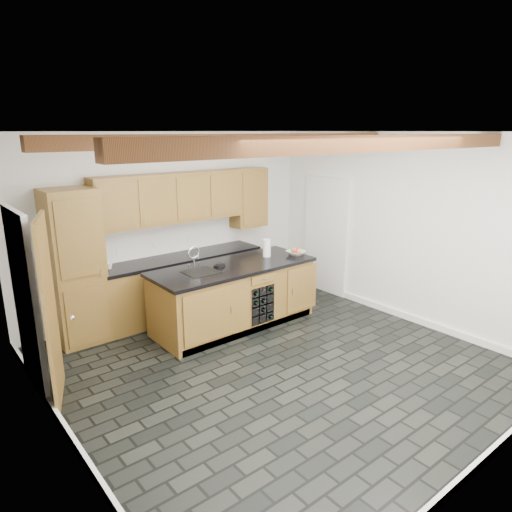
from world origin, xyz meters
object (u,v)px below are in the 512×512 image
(island, at_px, (235,295))
(fruit_bowl, at_px, (296,253))
(kitchen_scale, at_px, (219,265))
(paper_towel, at_px, (267,248))

(island, distance_m, fruit_bowl, 1.20)
(island, relative_size, kitchen_scale, 13.60)
(island, relative_size, fruit_bowl, 8.75)
(fruit_bowl, bearing_deg, paper_towel, 151.26)
(kitchen_scale, xyz_separation_m, fruit_bowl, (1.29, -0.23, 0.01))
(fruit_bowl, bearing_deg, kitchen_scale, 169.91)
(kitchen_scale, bearing_deg, fruit_bowl, -29.65)
(kitchen_scale, bearing_deg, island, -36.63)
(fruit_bowl, relative_size, paper_towel, 1.05)
(kitchen_scale, height_order, paper_towel, paper_towel)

